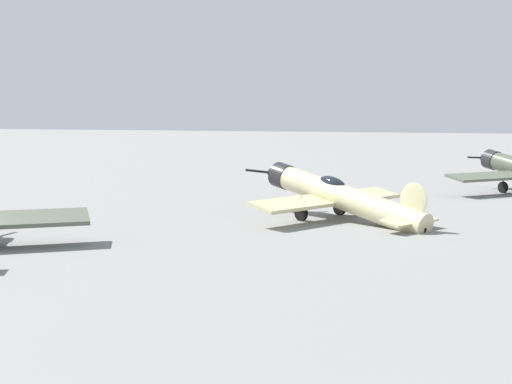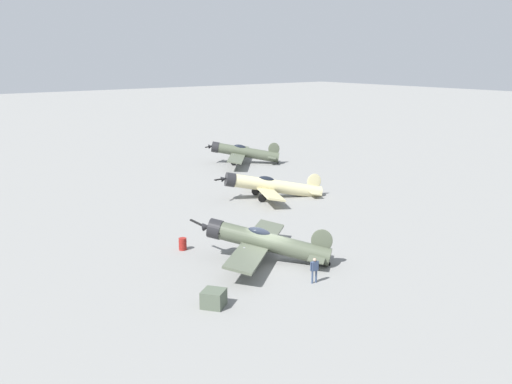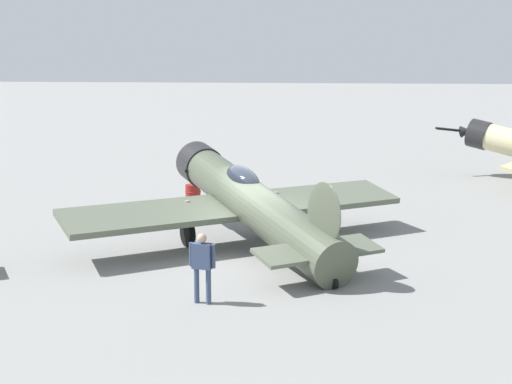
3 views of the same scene
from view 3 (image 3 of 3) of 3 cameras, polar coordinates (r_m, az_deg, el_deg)
The scene contains 4 objects.
ground_plane at distance 21.22m, azimuth -0.00°, elevation -4.79°, with size 400.00×400.00×0.00m, color gray.
airplane_foreground at distance 21.33m, azimuth -0.64°, elevation -0.78°, with size 9.77×9.41×2.92m.
ground_crew_mechanic at distance 16.48m, azimuth -4.34°, elevation -5.57°, with size 0.65×0.29×1.68m.
fuel_drum at distance 27.64m, azimuth -5.08°, elevation -0.33°, with size 0.62×0.62×0.92m.
Camera 3 is at (3.74, -20.15, 5.48)m, focal length 49.76 mm.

